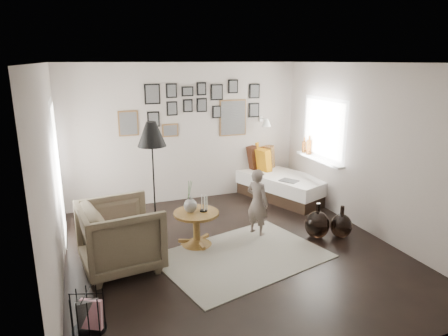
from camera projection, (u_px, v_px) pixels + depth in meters
name	position (u px, v px, depth m)	size (l,w,h in m)	color
ground	(233.00, 251.00, 5.68)	(4.80, 4.80, 0.00)	black
wall_back	(186.00, 133.00, 7.51)	(4.50, 4.50, 0.00)	#A89C93
wall_front	(347.00, 233.00, 3.17)	(4.50, 4.50, 0.00)	#A89C93
wall_left	(52.00, 180.00, 4.57)	(4.80, 4.80, 0.00)	#A89C93
wall_right	(370.00, 150.00, 6.11)	(4.80, 4.80, 0.00)	#A89C93
ceiling	(234.00, 63.00, 5.00)	(4.80, 4.80, 0.00)	white
door_left	(58.00, 174.00, 5.72)	(0.00, 2.14, 2.14)	white
window_right	(315.00, 155.00, 7.39)	(0.15, 1.32, 1.30)	white
gallery_wall	(200.00, 109.00, 7.47)	(2.74, 0.03, 1.08)	brown
wall_sconce	(266.00, 122.00, 7.75)	(0.18, 0.36, 0.16)	white
rug	(242.00, 256.00, 5.52)	(2.19, 1.54, 0.01)	silver
pedestal_table	(197.00, 230.00, 5.82)	(0.66, 0.66, 0.52)	brown
vase	(190.00, 203.00, 5.70)	(0.19, 0.19, 0.47)	black
candles	(203.00, 203.00, 5.75)	(0.11, 0.11, 0.24)	black
daybed	(275.00, 180.00, 7.99)	(1.60, 2.28, 1.04)	black
magazine_on_daybed	(289.00, 181.00, 7.34)	(0.23, 0.32, 0.02)	black
armchair	(121.00, 236.00, 5.13)	(0.95, 0.98, 0.89)	brown
armchair_cushion	(123.00, 232.00, 5.18)	(0.40, 0.40, 0.10)	silver
floor_lamp	(152.00, 139.00, 5.75)	(0.42, 0.42, 1.78)	black
magazine_basket	(88.00, 312.00, 3.98)	(0.41, 0.41, 0.41)	black
demijohn_large	(317.00, 225.00, 6.06)	(0.37, 0.37, 0.56)	black
demijohn_small	(341.00, 226.00, 6.08)	(0.33, 0.33, 0.51)	black
child	(257.00, 202.00, 6.12)	(0.38, 0.25, 1.05)	#5E514A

